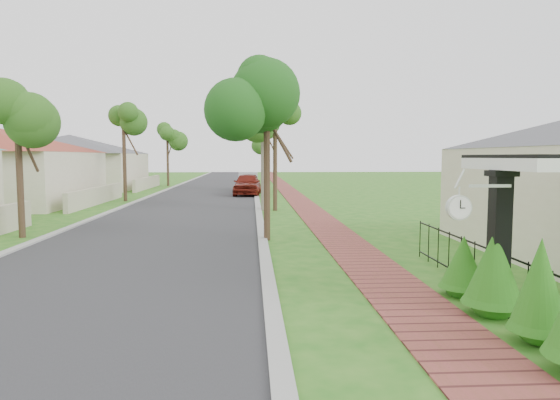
# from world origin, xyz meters

# --- Properties ---
(ground) EXTENTS (160.00, 160.00, 0.00)m
(ground) POSITION_xyz_m (0.00, 0.00, 0.00)
(ground) COLOR #256919
(ground) RESTS_ON ground
(road) EXTENTS (7.00, 120.00, 0.02)m
(road) POSITION_xyz_m (-3.00, 20.00, 0.00)
(road) COLOR #28282B
(road) RESTS_ON ground
(kerb_right) EXTENTS (0.30, 120.00, 0.10)m
(kerb_right) POSITION_xyz_m (0.65, 20.00, 0.00)
(kerb_right) COLOR #9E9E99
(kerb_right) RESTS_ON ground
(kerb_left) EXTENTS (0.30, 120.00, 0.10)m
(kerb_left) POSITION_xyz_m (-6.65, 20.00, 0.00)
(kerb_left) COLOR #9E9E99
(kerb_left) RESTS_ON ground
(sidewalk) EXTENTS (1.50, 120.00, 0.03)m
(sidewalk) POSITION_xyz_m (3.25, 20.00, 0.00)
(sidewalk) COLOR brown
(sidewalk) RESTS_ON ground
(porch_post) EXTENTS (0.48, 0.48, 2.52)m
(porch_post) POSITION_xyz_m (4.55, -1.00, 1.12)
(porch_post) COLOR black
(porch_post) RESTS_ON ground
(picket_fence) EXTENTS (0.03, 8.02, 1.00)m
(picket_fence) POSITION_xyz_m (4.90, -0.00, 0.53)
(picket_fence) COLOR black
(picket_fence) RESTS_ON ground
(street_trees) EXTENTS (10.70, 37.65, 5.89)m
(street_trees) POSITION_xyz_m (-2.87, 26.84, 4.54)
(street_trees) COLOR #382619
(street_trees) RESTS_ON ground
(hedge_row) EXTENTS (0.94, 4.55, 1.93)m
(hedge_row) POSITION_xyz_m (4.45, -1.90, 0.75)
(hedge_row) COLOR #215D12
(hedge_row) RESTS_ON ground
(far_house_grey) EXTENTS (15.56, 15.56, 4.60)m
(far_house_grey) POSITION_xyz_m (-14.97, 34.00, 2.34)
(far_house_grey) COLOR beige
(far_house_grey) RESTS_ON ground
(parked_car_red) EXTENTS (2.10, 4.69, 1.56)m
(parked_car_red) POSITION_xyz_m (0.01, 26.32, 0.78)
(parked_car_red) COLOR maroon
(parked_car_red) RESTS_ON ground
(parked_car_white) EXTENTS (1.64, 4.44, 1.45)m
(parked_car_white) POSITION_xyz_m (0.03, 31.41, 0.73)
(parked_car_white) COLOR #B8B9BB
(parked_car_white) RESTS_ON ground
(near_tree) EXTENTS (2.21, 2.21, 5.67)m
(near_tree) POSITION_xyz_m (0.80, 7.00, 4.52)
(near_tree) COLOR #382619
(near_tree) RESTS_ON ground
(utility_pole) EXTENTS (1.20, 0.24, 7.78)m
(utility_pole) POSITION_xyz_m (0.90, 16.09, 3.95)
(utility_pole) COLOR slate
(utility_pole) RESTS_ON ground
(station_clock) EXTENTS (1.06, 0.13, 0.58)m
(station_clock) POSITION_xyz_m (3.69, -1.40, 1.95)
(station_clock) COLOR silver
(station_clock) RESTS_ON ground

